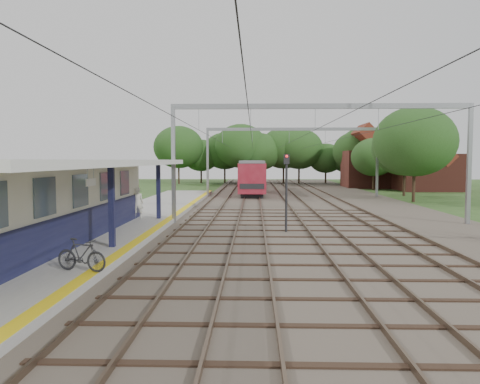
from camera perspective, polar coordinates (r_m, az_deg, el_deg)
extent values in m
plane|color=#2D4C1E|center=(12.71, 3.07, -13.37)|extent=(160.00, 160.00, 0.00)
cube|color=#473D33|center=(42.51, 7.53, -1.13)|extent=(18.00, 90.00, 0.10)
cube|color=gray|center=(27.34, -13.59, -3.75)|extent=(5.00, 52.00, 0.35)
cube|color=yellow|center=(26.82, -8.94, -3.45)|extent=(0.45, 52.00, 0.01)
cube|color=beige|center=(21.05, -22.41, -1.07)|extent=(3.20, 18.00, 3.40)
cube|color=#101234|center=(20.55, -18.20, -3.90)|extent=(0.06, 18.00, 1.40)
cube|color=slate|center=(20.40, -18.26, 0.28)|extent=(0.05, 16.00, 1.30)
cube|color=#101234|center=(19.07, -15.38, -1.71)|extent=(0.22, 0.22, 3.20)
cube|color=#101234|center=(27.76, -9.91, 0.10)|extent=(0.22, 0.22, 3.20)
cube|color=silver|center=(19.62, -20.79, 3.36)|extent=(6.40, 20.00, 0.24)
cube|color=white|center=(17.13, -17.73, 1.14)|extent=(0.06, 0.85, 0.26)
cube|color=brown|center=(42.47, -3.57, -0.94)|extent=(0.07, 88.00, 0.15)
cube|color=brown|center=(42.36, -1.63, -0.95)|extent=(0.07, 88.00, 0.15)
cube|color=brown|center=(42.29, 0.48, -0.95)|extent=(0.07, 88.00, 0.15)
cube|color=brown|center=(42.29, 2.43, -0.96)|extent=(0.07, 88.00, 0.15)
cube|color=brown|center=(42.37, 5.49, -0.96)|extent=(0.07, 88.00, 0.15)
cube|color=brown|center=(42.49, 7.42, -0.96)|extent=(0.07, 88.00, 0.15)
cube|color=brown|center=(42.76, 10.31, -0.96)|extent=(0.07, 88.00, 0.15)
cube|color=brown|center=(43.00, 12.20, -0.96)|extent=(0.07, 88.00, 0.15)
cube|color=gray|center=(27.54, -8.11, 3.32)|extent=(0.22, 0.22, 7.00)
cube|color=gray|center=(29.79, 26.16, 3.00)|extent=(0.22, 0.22, 7.00)
cube|color=gray|center=(27.57, 9.80, 10.27)|extent=(17.00, 0.20, 0.30)
cube|color=gray|center=(47.37, -3.97, 3.59)|extent=(0.22, 0.22, 7.00)
cube|color=gray|center=(48.71, 16.39, 3.45)|extent=(0.22, 0.22, 7.00)
cube|color=gray|center=(47.38, 6.39, 7.63)|extent=(17.00, 0.20, 0.30)
cylinder|color=black|center=(42.29, -2.62, 6.26)|extent=(0.02, 88.00, 0.02)
cylinder|color=black|center=(42.17, 1.47, 6.27)|extent=(0.02, 88.00, 0.02)
cylinder|color=black|center=(42.31, 6.52, 6.24)|extent=(0.02, 88.00, 0.02)
cylinder|color=black|center=(42.76, 11.36, 6.17)|extent=(0.02, 88.00, 0.02)
cylinder|color=#382619|center=(73.81, -5.82, 2.10)|extent=(0.28, 0.28, 2.88)
ellipsoid|color=#214217|center=(73.78, -5.84, 4.83)|extent=(6.72, 6.72, 5.76)
cylinder|color=#382619|center=(75.26, -1.08, 2.02)|extent=(0.28, 0.28, 2.52)
ellipsoid|color=#214217|center=(75.22, -1.09, 4.36)|extent=(5.88, 5.88, 5.04)
cylinder|color=#382619|center=(72.20, 3.56, 2.21)|extent=(0.28, 0.28, 3.24)
ellipsoid|color=#214217|center=(72.19, 3.58, 5.36)|extent=(7.56, 7.56, 6.48)
cylinder|color=#382619|center=(74.63, 8.13, 2.03)|extent=(0.28, 0.28, 2.70)
ellipsoid|color=#214217|center=(74.60, 8.15, 4.56)|extent=(6.30, 6.30, 5.40)
cylinder|color=#382619|center=(52.33, 18.16, 0.98)|extent=(0.28, 0.28, 2.52)
ellipsoid|color=#214217|center=(52.27, 18.24, 4.35)|extent=(5.88, 5.88, 5.04)
cylinder|color=#382619|center=(67.92, 14.76, 1.83)|extent=(0.28, 0.28, 2.88)
ellipsoid|color=#214217|center=(67.89, 14.81, 4.80)|extent=(6.72, 6.72, 5.76)
cube|color=brown|center=(61.93, 21.87, 2.24)|extent=(7.00, 6.00, 4.50)
cube|color=maroon|center=(61.93, 21.95, 5.15)|extent=(4.99, 6.12, 4.99)
cube|color=brown|center=(66.18, 16.01, 2.68)|extent=(8.00, 6.00, 5.00)
cube|color=maroon|center=(66.20, 16.07, 5.62)|extent=(5.52, 6.12, 5.52)
imported|color=beige|center=(28.09, -12.38, -1.28)|extent=(0.74, 0.56, 1.84)
imported|color=black|center=(15.29, -18.76, -7.27)|extent=(1.77, 0.90, 1.03)
cube|color=black|center=(52.29, 1.51, 0.14)|extent=(2.15, 15.38, 0.44)
cube|color=maroon|center=(52.21, 1.51, 1.98)|extent=(2.69, 16.72, 2.89)
cube|color=black|center=(52.20, 1.52, 2.29)|extent=(2.73, 15.38, 0.84)
cube|color=slate|center=(52.18, 1.52, 3.70)|extent=(2.48, 16.72, 0.28)
cube|color=black|center=(69.58, 1.57, 1.08)|extent=(2.15, 15.38, 0.44)
cube|color=maroon|center=(69.51, 1.57, 2.46)|extent=(2.69, 16.72, 2.89)
cube|color=black|center=(69.51, 1.57, 2.70)|extent=(2.73, 15.38, 0.84)
cube|color=slate|center=(69.49, 1.57, 3.76)|extent=(2.48, 16.72, 0.28)
cylinder|color=black|center=(23.97, 5.67, -0.68)|extent=(0.13, 0.13, 3.71)
cube|color=black|center=(23.90, 5.70, 4.00)|extent=(0.29, 0.18, 0.51)
sphere|color=red|center=(23.80, 5.72, 4.36)|extent=(0.13, 0.13, 0.13)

